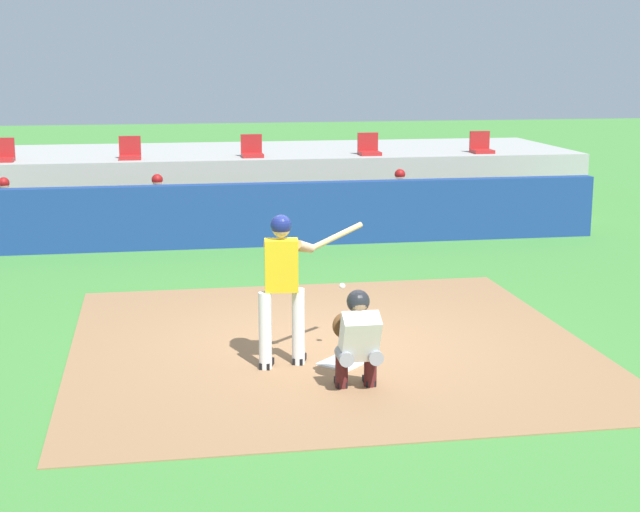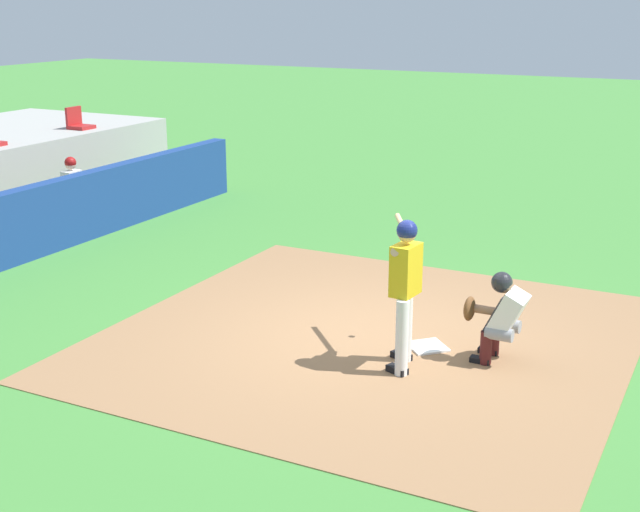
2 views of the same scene
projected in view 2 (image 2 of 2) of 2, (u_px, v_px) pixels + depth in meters
ground_plane at (368, 337)px, 11.11m from camera, size 80.00×80.00×0.00m
dirt_infield at (368, 337)px, 11.11m from camera, size 6.40×6.40×0.01m
home_plate at (427, 347)px, 10.75m from camera, size 0.62×0.62×0.02m
batter_at_plate at (405, 284)px, 9.91m from camera, size 1.35×0.71×1.80m
catcher_crouched at (499, 314)px, 10.20m from camera, size 0.48×1.70×1.13m
dugout_player_2 at (78, 190)px, 16.51m from camera, size 0.49×0.70×1.30m
stadium_seat_4 at (78, 123)px, 19.18m from camera, size 0.46×0.46×0.48m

